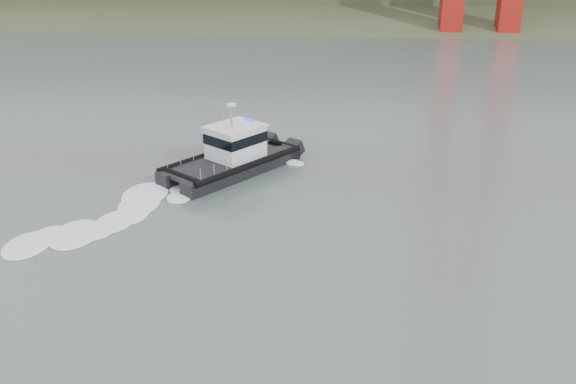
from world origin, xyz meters
name	(u,v)px	position (x,y,z in m)	size (l,w,h in m)	color
ground	(256,340)	(0.00, 0.00, 0.00)	(400.00, 400.00, 0.00)	#485552
patrol_boat	(233,154)	(-3.86, 17.93, 1.15)	(8.47, 9.65, 4.61)	black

